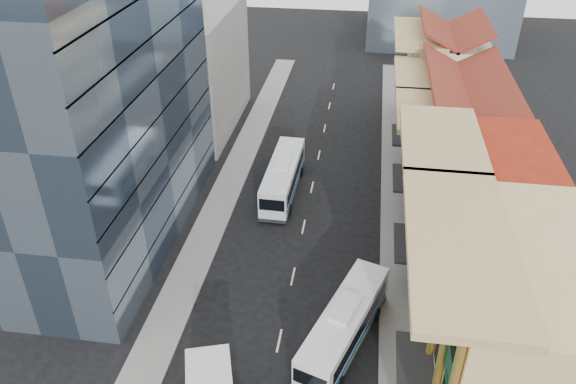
% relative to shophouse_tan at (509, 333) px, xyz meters
% --- Properties ---
extents(sidewalk_right, '(3.00, 90.00, 0.15)m').
position_rel_shophouse_tan_xyz_m(sidewalk_right, '(-5.50, 17.00, -5.92)').
color(sidewalk_right, slate).
rests_on(sidewalk_right, ground).
extents(sidewalk_left, '(3.00, 90.00, 0.15)m').
position_rel_shophouse_tan_xyz_m(sidewalk_left, '(-22.50, 17.00, -5.92)').
color(sidewalk_left, slate).
rests_on(sidewalk_left, ground).
extents(shophouse_tan, '(8.00, 14.00, 12.00)m').
position_rel_shophouse_tan_xyz_m(shophouse_tan, '(0.00, 0.00, 0.00)').
color(shophouse_tan, '#DDBF7F').
rests_on(shophouse_tan, ground).
extents(shophouse_red, '(8.00, 10.00, 12.00)m').
position_rel_shophouse_tan_xyz_m(shophouse_red, '(0.00, 12.00, 0.00)').
color(shophouse_red, '#9A2611').
rests_on(shophouse_red, ground).
extents(shophouse_cream_near, '(8.00, 9.00, 10.00)m').
position_rel_shophouse_tan_xyz_m(shophouse_cream_near, '(0.00, 21.50, -1.00)').
color(shophouse_cream_near, silver).
rests_on(shophouse_cream_near, ground).
extents(shophouse_cream_mid, '(8.00, 9.00, 10.00)m').
position_rel_shophouse_tan_xyz_m(shophouse_cream_mid, '(0.00, 30.50, -1.00)').
color(shophouse_cream_mid, silver).
rests_on(shophouse_cream_mid, ground).
extents(shophouse_cream_far, '(8.00, 12.00, 11.00)m').
position_rel_shophouse_tan_xyz_m(shophouse_cream_far, '(0.00, 41.00, -0.50)').
color(shophouse_cream_far, silver).
rests_on(shophouse_cream_far, ground).
extents(office_tower, '(12.00, 26.00, 30.00)m').
position_rel_shophouse_tan_xyz_m(office_tower, '(-31.00, 14.00, 9.00)').
color(office_tower, '#405165').
rests_on(office_tower, ground).
extents(office_block_far, '(10.00, 18.00, 14.00)m').
position_rel_shophouse_tan_xyz_m(office_block_far, '(-30.00, 37.00, 1.00)').
color(office_block_far, gray).
rests_on(office_block_far, ground).
extents(bus_left_far, '(2.97, 11.65, 3.72)m').
position_rel_shophouse_tan_xyz_m(bus_left_far, '(-16.78, 22.60, -4.14)').
color(bus_left_far, silver).
rests_on(bus_left_far, ground).
extents(bus_right, '(6.09, 11.42, 3.58)m').
position_rel_shophouse_tan_xyz_m(bus_right, '(-9.50, 3.40, -4.21)').
color(bus_right, silver).
rests_on(bus_right, ground).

